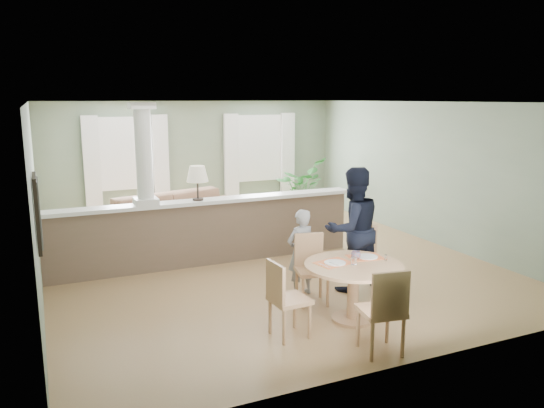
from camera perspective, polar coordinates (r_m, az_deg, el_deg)
name	(u,v)px	position (r m, az deg, el deg)	size (l,w,h in m)	color
ground	(262,260)	(9.25, -1.13, -6.06)	(8.00, 8.00, 0.00)	#A58557
room_shell	(246,153)	(9.45, -2.82, 5.53)	(7.02, 8.02, 2.71)	gray
pony_wall	(202,224)	(8.93, -7.50, -2.09)	(5.32, 0.38, 2.70)	brown
sofa	(178,216)	(10.76, -10.06, -1.33)	(3.01, 1.18, 0.88)	#866249
houseplant	(301,188)	(12.46, 3.13, 1.74)	(1.24, 1.08, 1.38)	#2C6C2B
dining_table	(353,275)	(6.75, 8.74, -7.61)	(1.23, 1.23, 0.84)	tan
chair_far_boy	(311,265)	(7.32, 4.20, -6.56)	(0.51, 0.51, 0.94)	tan
chair_far_man	(365,257)	(7.73, 9.96, -5.65)	(0.54, 0.54, 0.96)	tan
chair_near	(384,308)	(5.93, 12.00, -10.89)	(0.51, 0.51, 0.99)	tan
chair_side	(284,296)	(6.23, 1.33, -9.86)	(0.45, 0.45, 0.93)	tan
child_person	(301,252)	(7.53, 3.11, -5.22)	(0.45, 0.30, 1.25)	gray
man_person	(353,229)	(7.73, 8.68, -2.72)	(0.88, 0.69, 1.81)	black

